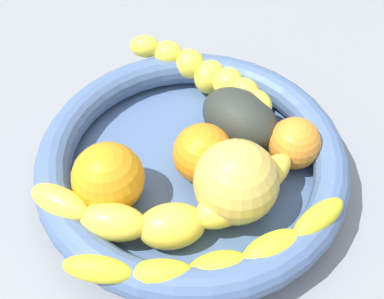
{
  "coord_description": "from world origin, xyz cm",
  "views": [
    {
      "loc": [
        28.72,
        -8.91,
        42.76
      ],
      "look_at": [
        0.0,
        0.0,
        7.57
      ],
      "focal_mm": 45.37,
      "sensor_mm": 36.0,
      "label": 1
    }
  ],
  "objects_px": {
    "banana_draped_left": "(206,74)",
    "orange_mid_right": "(294,143)",
    "orange_front": "(108,178)",
    "orange_mid_left": "(203,154)",
    "apple_yellow": "(236,182)",
    "banana_arching_top": "(217,260)",
    "avocado_dark": "(239,119)",
    "fruit_bowl": "(192,163)",
    "banana_draped_right": "(170,211)"
  },
  "relations": [
    {
      "from": "banana_draped_left",
      "to": "orange_mid_right",
      "type": "height_order",
      "value": "same"
    },
    {
      "from": "orange_front",
      "to": "orange_mid_left",
      "type": "bearing_deg",
      "value": 93.22
    },
    {
      "from": "orange_front",
      "to": "orange_mid_left",
      "type": "distance_m",
      "value": 0.09
    },
    {
      "from": "orange_front",
      "to": "apple_yellow",
      "type": "height_order",
      "value": "apple_yellow"
    },
    {
      "from": "banana_arching_top",
      "to": "apple_yellow",
      "type": "distance_m",
      "value": 0.07
    },
    {
      "from": "orange_mid_left",
      "to": "avocado_dark",
      "type": "bearing_deg",
      "value": 123.95
    },
    {
      "from": "banana_arching_top",
      "to": "orange_front",
      "type": "distance_m",
      "value": 0.12
    },
    {
      "from": "orange_mid_right",
      "to": "fruit_bowl",
      "type": "bearing_deg",
      "value": -100.66
    },
    {
      "from": "orange_mid_left",
      "to": "apple_yellow",
      "type": "relative_size",
      "value": 0.76
    },
    {
      "from": "banana_arching_top",
      "to": "avocado_dark",
      "type": "bearing_deg",
      "value": 152.47
    },
    {
      "from": "banana_draped_left",
      "to": "orange_front",
      "type": "relative_size",
      "value": 2.43
    },
    {
      "from": "apple_yellow",
      "to": "orange_mid_left",
      "type": "bearing_deg",
      "value": -161.86
    },
    {
      "from": "apple_yellow",
      "to": "avocado_dark",
      "type": "bearing_deg",
      "value": 156.68
    },
    {
      "from": "fruit_bowl",
      "to": "banana_draped_right",
      "type": "height_order",
      "value": "banana_draped_right"
    },
    {
      "from": "banana_draped_left",
      "to": "banana_draped_right",
      "type": "distance_m",
      "value": 0.18
    },
    {
      "from": "banana_draped_left",
      "to": "orange_mid_right",
      "type": "xyz_separation_m",
      "value": [
        0.12,
        0.05,
        -0.0
      ]
    },
    {
      "from": "orange_front",
      "to": "apple_yellow",
      "type": "distance_m",
      "value": 0.11
    },
    {
      "from": "orange_mid_left",
      "to": "orange_front",
      "type": "bearing_deg",
      "value": -86.78
    },
    {
      "from": "fruit_bowl",
      "to": "apple_yellow",
      "type": "distance_m",
      "value": 0.07
    },
    {
      "from": "apple_yellow",
      "to": "banana_draped_left",
      "type": "bearing_deg",
      "value": 171.23
    },
    {
      "from": "orange_mid_right",
      "to": "apple_yellow",
      "type": "distance_m",
      "value": 0.08
    },
    {
      "from": "banana_draped_right",
      "to": "avocado_dark",
      "type": "bearing_deg",
      "value": 131.03
    },
    {
      "from": "banana_draped_left",
      "to": "banana_draped_right",
      "type": "bearing_deg",
      "value": -28.42
    },
    {
      "from": "banana_arching_top",
      "to": "apple_yellow",
      "type": "xyz_separation_m",
      "value": [
        -0.06,
        0.04,
        0.02
      ]
    },
    {
      "from": "banana_draped_left",
      "to": "orange_mid_left",
      "type": "height_order",
      "value": "orange_mid_left"
    },
    {
      "from": "orange_front",
      "to": "avocado_dark",
      "type": "height_order",
      "value": "orange_front"
    },
    {
      "from": "banana_draped_left",
      "to": "banana_draped_right",
      "type": "height_order",
      "value": "banana_draped_left"
    },
    {
      "from": "banana_draped_left",
      "to": "apple_yellow",
      "type": "distance_m",
      "value": 0.16
    },
    {
      "from": "fruit_bowl",
      "to": "banana_arching_top",
      "type": "xyz_separation_m",
      "value": [
        0.11,
        -0.01,
        0.01
      ]
    },
    {
      "from": "banana_arching_top",
      "to": "banana_draped_right",
      "type": "bearing_deg",
      "value": -156.26
    },
    {
      "from": "orange_mid_right",
      "to": "avocado_dark",
      "type": "relative_size",
      "value": 0.6
    },
    {
      "from": "orange_mid_left",
      "to": "orange_mid_right",
      "type": "xyz_separation_m",
      "value": [
        0.01,
        0.09,
        -0.0
      ]
    },
    {
      "from": "orange_front",
      "to": "apple_yellow",
      "type": "xyz_separation_m",
      "value": [
        0.04,
        0.11,
        0.01
      ]
    },
    {
      "from": "orange_mid_right",
      "to": "orange_mid_left",
      "type": "bearing_deg",
      "value": -97.0
    },
    {
      "from": "fruit_bowl",
      "to": "banana_draped_left",
      "type": "bearing_deg",
      "value": 154.72
    },
    {
      "from": "fruit_bowl",
      "to": "apple_yellow",
      "type": "relative_size",
      "value": 3.95
    },
    {
      "from": "orange_mid_right",
      "to": "banana_draped_left",
      "type": "bearing_deg",
      "value": -156.9
    },
    {
      "from": "banana_draped_left",
      "to": "apple_yellow",
      "type": "xyz_separation_m",
      "value": [
        0.16,
        -0.02,
        0.01
      ]
    },
    {
      "from": "banana_draped_left",
      "to": "banana_draped_right",
      "type": "relative_size",
      "value": 0.65
    },
    {
      "from": "banana_draped_left",
      "to": "orange_mid_left",
      "type": "xyz_separation_m",
      "value": [
        0.11,
        -0.04,
        0.0
      ]
    },
    {
      "from": "fruit_bowl",
      "to": "apple_yellow",
      "type": "bearing_deg",
      "value": 23.82
    },
    {
      "from": "fruit_bowl",
      "to": "orange_front",
      "type": "bearing_deg",
      "value": -81.3
    },
    {
      "from": "fruit_bowl",
      "to": "banana_draped_right",
      "type": "xyz_separation_m",
      "value": [
        0.06,
        -0.04,
        0.02
      ]
    },
    {
      "from": "orange_mid_left",
      "to": "avocado_dark",
      "type": "relative_size",
      "value": 0.69
    },
    {
      "from": "orange_mid_right",
      "to": "avocado_dark",
      "type": "height_order",
      "value": "avocado_dark"
    },
    {
      "from": "avocado_dark",
      "to": "apple_yellow",
      "type": "height_order",
      "value": "apple_yellow"
    },
    {
      "from": "banana_arching_top",
      "to": "avocado_dark",
      "type": "distance_m",
      "value": 0.16
    },
    {
      "from": "avocado_dark",
      "to": "apple_yellow",
      "type": "bearing_deg",
      "value": -23.32
    },
    {
      "from": "banana_draped_right",
      "to": "avocado_dark",
      "type": "xyz_separation_m",
      "value": [
        -0.08,
        0.1,
        0.0
      ]
    },
    {
      "from": "orange_mid_left",
      "to": "orange_mid_right",
      "type": "distance_m",
      "value": 0.09
    }
  ]
}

